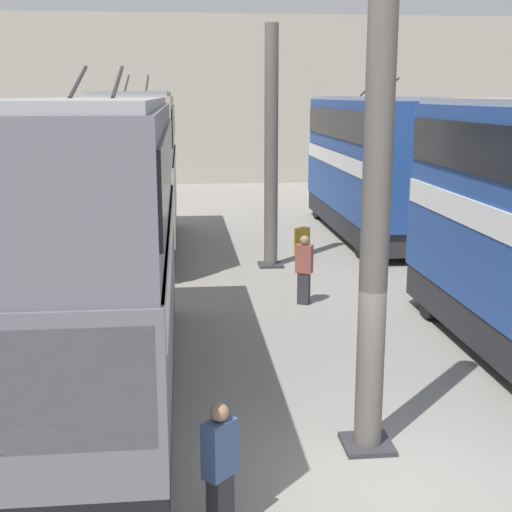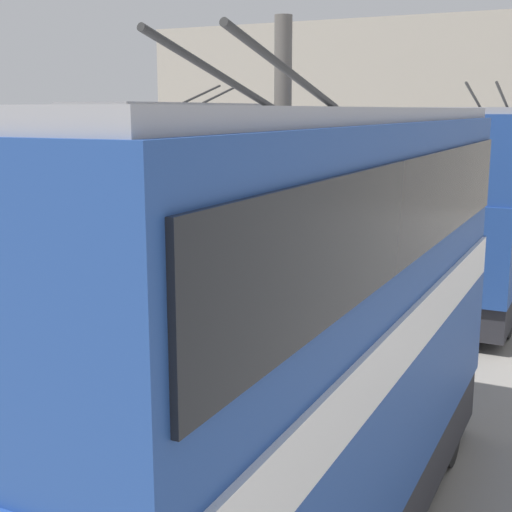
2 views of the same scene
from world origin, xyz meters
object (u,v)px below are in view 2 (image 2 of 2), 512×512
object	(u,v)px
bus_right_far	(193,181)
person_aisle_midway	(208,330)
bus_left_far	(489,191)
oil_drum	(348,293)
bus_left_near	(300,319)

from	to	relation	value
bus_right_far	person_aisle_midway	world-z (taller)	bus_right_far
bus_left_far	oil_drum	xyz separation A→B (m)	(-3.16, 2.96, -2.52)
bus_left_far	oil_drum	distance (m)	5.01
bus_left_far	bus_right_far	distance (m)	8.63
bus_left_near	bus_left_far	bearing A→B (deg)	0.00
bus_right_far	oil_drum	distance (m)	6.18
bus_right_far	oil_drum	size ratio (longest dim) A/B	10.52
bus_right_far	oil_drum	bearing A→B (deg)	-103.04
oil_drum	person_aisle_midway	bearing A→B (deg)	170.85
bus_left_far	person_aisle_midway	bearing A→B (deg)	156.44
bus_left_near	person_aisle_midway	xyz separation A→B (m)	(4.71, 3.89, -2.01)
person_aisle_midway	oil_drum	xyz separation A→B (m)	(5.75, -0.93, -0.50)
bus_left_near	bus_right_far	distance (m)	14.44
bus_right_far	person_aisle_midway	bearing A→B (deg)	-147.11
oil_drum	bus_left_near	bearing A→B (deg)	-164.20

